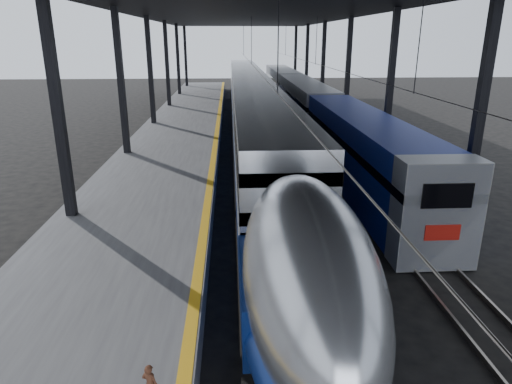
{
  "coord_description": "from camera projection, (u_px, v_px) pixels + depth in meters",
  "views": [
    {
      "loc": [
        0.3,
        -11.56,
        7.36
      ],
      "look_at": [
        1.19,
        4.31,
        2.0
      ],
      "focal_mm": 32.0,
      "sensor_mm": 36.0,
      "label": 1
    }
  ],
  "objects": [
    {
      "name": "canopy",
      "position": [
        253.0,
        10.0,
        29.38
      ],
      "size": [
        18.0,
        75.0,
        9.47
      ],
      "color": "black",
      "rests_on": "ground"
    },
    {
      "name": "ground",
      "position": [
        223.0,
        305.0,
        13.27
      ],
      "size": [
        160.0,
        160.0,
        0.0
      ],
      "primitive_type": "plane",
      "color": "black",
      "rests_on": "ground"
    },
    {
      "name": "second_train",
      "position": [
        306.0,
        104.0,
        40.26
      ],
      "size": [
        2.72,
        56.05,
        3.75
      ],
      "color": "navy",
      "rests_on": "ground"
    },
    {
      "name": "platform",
      "position": [
        177.0,
        142.0,
        31.85
      ],
      "size": [
        6.0,
        80.0,
        1.0
      ],
      "primitive_type": "cube",
      "color": "#4C4C4F",
      "rests_on": "ground"
    },
    {
      "name": "yellow_strip",
      "position": [
        216.0,
        134.0,
        31.83
      ],
      "size": [
        0.3,
        80.0,
        0.01
      ],
      "primitive_type": "cube",
      "color": "gold",
      "rests_on": "platform"
    },
    {
      "name": "tgv_train",
      "position": [
        252.0,
        108.0,
        36.59
      ],
      "size": [
        3.07,
        65.2,
        4.41
      ],
      "color": "#B9BCC1",
      "rests_on": "ground"
    },
    {
      "name": "rails",
      "position": [
        290.0,
        146.0,
        32.41
      ],
      "size": [
        6.52,
        80.0,
        0.16
      ],
      "color": "slate",
      "rests_on": "ground"
    }
  ]
}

